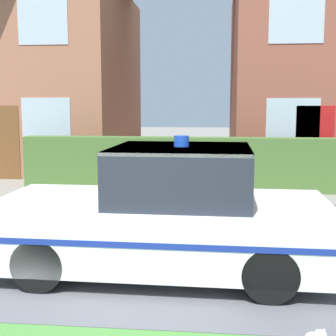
# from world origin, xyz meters

# --- Properties ---
(road_strip) EXTENTS (28.00, 5.95, 0.01)m
(road_strip) POSITION_xyz_m (0.00, 3.81, 0.01)
(road_strip) COLOR #5B5B60
(road_strip) RESTS_ON ground
(garden_hedge) EXTENTS (8.31, 0.53, 1.33)m
(garden_hedge) POSITION_xyz_m (0.44, 8.23, 0.66)
(garden_hedge) COLOR #4C7233
(garden_hedge) RESTS_ON ground
(police_car) EXTENTS (4.22, 1.92, 1.75)m
(police_car) POSITION_xyz_m (0.50, 2.43, 0.74)
(police_car) COLOR black
(police_car) RESTS_ON road_strip
(house_left) EXTENTS (7.48, 7.09, 7.69)m
(house_left) POSITION_xyz_m (-5.58, 12.80, 3.91)
(house_left) COLOR #A86B4C
(house_left) RESTS_ON ground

